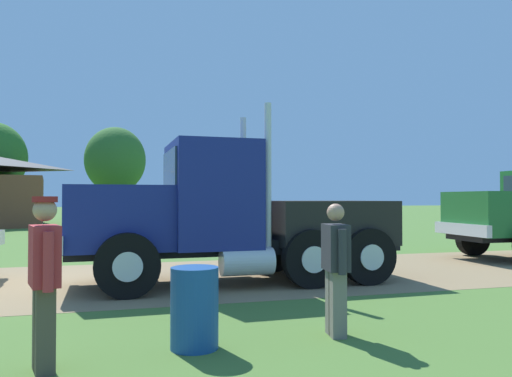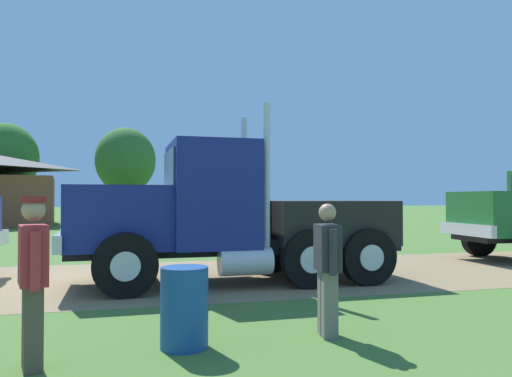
% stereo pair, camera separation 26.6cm
% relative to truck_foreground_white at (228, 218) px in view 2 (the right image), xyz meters
% --- Properties ---
extents(ground_plane, '(200.00, 200.00, 0.00)m').
position_rel_truck_foreground_white_xyz_m(ground_plane, '(-3.27, 0.77, -1.33)').
color(ground_plane, '#4B712F').
extents(dirt_track, '(120.00, 5.66, 0.01)m').
position_rel_truck_foreground_white_xyz_m(dirt_track, '(-3.27, 0.77, -1.33)').
color(dirt_track, '#8B734F').
rests_on(dirt_track, ground_plane).
extents(truck_foreground_white, '(6.96, 2.76, 3.61)m').
position_rel_truck_foreground_white_xyz_m(truck_foreground_white, '(0.00, 0.00, 0.00)').
color(truck_foreground_white, black).
rests_on(truck_foreground_white, ground_plane).
extents(visitor_standing_near, '(0.37, 0.66, 1.76)m').
position_rel_truck_foreground_white_xyz_m(visitor_standing_near, '(-2.94, -4.70, -0.36)').
color(visitor_standing_near, '#B22D33').
rests_on(visitor_standing_near, ground_plane).
extents(visitor_by_barrel, '(0.32, 0.65, 1.67)m').
position_rel_truck_foreground_white_xyz_m(visitor_by_barrel, '(0.44, -4.30, -0.42)').
color(visitor_by_barrel, '#2D2D33').
rests_on(visitor_by_barrel, ground_plane).
extents(steel_barrel, '(0.56, 0.56, 0.94)m').
position_rel_truck_foreground_white_xyz_m(steel_barrel, '(-1.37, -4.35, -0.86)').
color(steel_barrel, '#19478C').
rests_on(steel_barrel, ground_plane).
extents(tree_mid, '(4.75, 4.75, 7.41)m').
position_rel_truck_foreground_white_xyz_m(tree_mid, '(-11.08, 30.20, 3.45)').
color(tree_mid, '#513823').
rests_on(tree_mid, ground_plane).
extents(tree_right, '(5.21, 5.21, 7.98)m').
position_rel_truck_foreground_white_xyz_m(tree_right, '(-2.41, 34.61, 3.77)').
color(tree_right, '#513823').
rests_on(tree_right, ground_plane).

